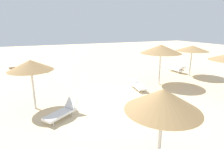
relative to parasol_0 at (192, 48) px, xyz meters
name	(u,v)px	position (x,y,z in m)	size (l,w,h in m)	color
ground_plane	(133,107)	(-8.25, -3.85, -2.58)	(80.00, 80.00, 0.00)	beige
parasol_0	(192,48)	(0.00, 0.00, 0.00)	(2.89, 2.89, 2.84)	silver
parasol_1	(161,49)	(-4.22, -0.96, 0.24)	(3.13, 3.13, 3.16)	silver
parasol_2	(31,65)	(-13.38, -1.87, -0.09)	(2.36, 2.36, 2.78)	silver
parasol_5	(163,100)	(-9.71, -8.15, -0.24)	(2.32, 2.32, 2.69)	silver
lounger_0	(177,69)	(-0.05, 1.63, -2.26)	(0.66, 1.90, 0.70)	white
lounger_1	(137,85)	(-6.38, -1.27, -2.26)	(0.88, 1.96, 0.71)	white
lounger_2	(62,112)	(-12.15, -3.59, -2.25)	(1.89, 1.57, 0.80)	white
bench_0	(17,68)	(-14.94, 8.30, -2.23)	(1.55, 0.67, 0.49)	brown
bench_1	(44,68)	(-12.44, 7.47, -2.23)	(0.52, 1.53, 0.49)	brown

